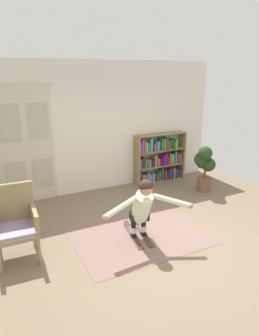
{
  "coord_description": "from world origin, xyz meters",
  "views": [
    {
      "loc": [
        -2.33,
        -3.78,
        2.65
      ],
      "look_at": [
        -0.08,
        0.72,
        1.05
      ],
      "focal_mm": 32.4,
      "sensor_mm": 36.0,
      "label": 1
    }
  ],
  "objects_px": {
    "wicker_chair": "(15,221)",
    "person_skier": "(143,205)",
    "bookshelf": "(159,160)",
    "potted_plant": "(205,165)",
    "skis_pair": "(138,234)"
  },
  "relations": [
    {
      "from": "bookshelf",
      "to": "wicker_chair",
      "type": "relative_size",
      "value": 1.22
    },
    {
      "from": "bookshelf",
      "to": "potted_plant",
      "type": "bearing_deg",
      "value": -62.0
    },
    {
      "from": "bookshelf",
      "to": "skis_pair",
      "type": "distance_m",
      "value": 2.8
    },
    {
      "from": "skis_pair",
      "to": "person_skier",
      "type": "bearing_deg",
      "value": -99.74
    },
    {
      "from": "potted_plant",
      "to": "person_skier",
      "type": "bearing_deg",
      "value": -150.74
    },
    {
      "from": "potted_plant",
      "to": "person_skier",
      "type": "height_order",
      "value": "person_skier"
    },
    {
      "from": "skis_pair",
      "to": "person_skier",
      "type": "relative_size",
      "value": 0.64
    },
    {
      "from": "wicker_chair",
      "to": "potted_plant",
      "type": "xyz_separation_m",
      "value": [
        4.18,
        0.84,
        0.06
      ]
    },
    {
      "from": "bookshelf",
      "to": "potted_plant",
      "type": "height_order",
      "value": "bookshelf"
    },
    {
      "from": "potted_plant",
      "to": "bookshelf",
      "type": "bearing_deg",
      "value": 118.0
    },
    {
      "from": "wicker_chair",
      "to": "person_skier",
      "type": "relative_size",
      "value": 0.77
    },
    {
      "from": "bookshelf",
      "to": "person_skier",
      "type": "relative_size",
      "value": 0.94
    },
    {
      "from": "wicker_chair",
      "to": "person_skier",
      "type": "distance_m",
      "value": 1.91
    },
    {
      "from": "bookshelf",
      "to": "person_skier",
      "type": "height_order",
      "value": "bookshelf"
    },
    {
      "from": "wicker_chair",
      "to": "person_skier",
      "type": "height_order",
      "value": "person_skier"
    }
  ]
}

